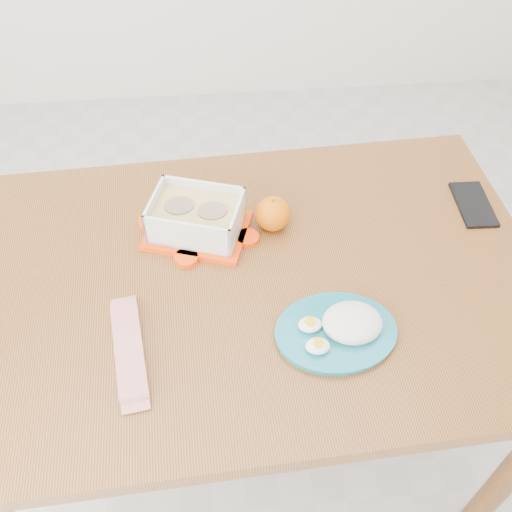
{
  "coord_description": "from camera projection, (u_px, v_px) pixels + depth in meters",
  "views": [
    {
      "loc": [
        0.08,
        -0.92,
        1.7
      ],
      "look_at": [
        0.15,
        -0.14,
        0.81
      ],
      "focal_mm": 40.0,
      "sensor_mm": 36.0,
      "label": 1
    }
  ],
  "objects": [
    {
      "name": "ground",
      "position": [
        208.0,
        391.0,
        1.88
      ],
      "size": [
        3.5,
        3.5,
        0.0
      ],
      "primitive_type": "plane",
      "color": "#B7B7B2",
      "rests_on": "ground"
    },
    {
      "name": "dining_table",
      "position": [
        256.0,
        301.0,
        1.3
      ],
      "size": [
        1.29,
        0.9,
        0.75
      ],
      "rotation": [
        0.0,
        0.0,
        0.05
      ],
      "color": "brown",
      "rests_on": "ground"
    },
    {
      "name": "food_container",
      "position": [
        196.0,
        217.0,
        1.28
      ],
      "size": [
        0.27,
        0.23,
        0.1
      ],
      "rotation": [
        0.0,
        0.0,
        -0.31
      ],
      "color": "#FF4107",
      "rests_on": "dining_table"
    },
    {
      "name": "orange_fruit",
      "position": [
        273.0,
        214.0,
        1.3
      ],
      "size": [
        0.08,
        0.08,
        0.08
      ],
      "primitive_type": "sphere",
      "color": "#F05104",
      "rests_on": "dining_table"
    },
    {
      "name": "rice_plate",
      "position": [
        341.0,
        328.0,
        1.11
      ],
      "size": [
        0.25,
        0.25,
        0.06
      ],
      "rotation": [
        0.0,
        0.0,
        0.06
      ],
      "color": "#176E80",
      "rests_on": "dining_table"
    },
    {
      "name": "candy_bar",
      "position": [
        129.0,
        349.0,
        1.09
      ],
      "size": [
        0.09,
        0.22,
        0.02
      ],
      "primitive_type": "cube",
      "rotation": [
        0.0,
        0.0,
        1.72
      ],
      "color": "red",
      "rests_on": "dining_table"
    },
    {
      "name": "smartphone",
      "position": [
        473.0,
        204.0,
        1.37
      ],
      "size": [
        0.08,
        0.16,
        0.01
      ],
      "primitive_type": "cube",
      "rotation": [
        0.0,
        0.0,
        -0.03
      ],
      "color": "black",
      "rests_on": "dining_table"
    }
  ]
}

